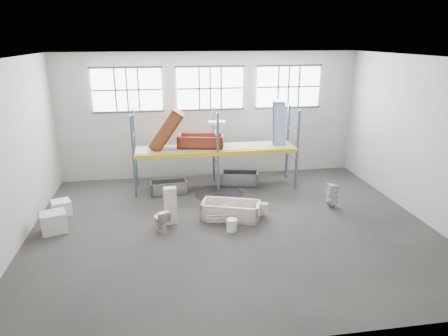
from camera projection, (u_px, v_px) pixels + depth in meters
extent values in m
cube|color=#433E3A|center=(232.00, 228.00, 12.43)|extent=(12.00, 10.00, 0.10)
cube|color=silver|center=(233.00, 56.00, 10.85)|extent=(12.00, 10.00, 0.10)
cube|color=#A7A39A|center=(210.00, 115.00, 16.38)|extent=(12.00, 0.10, 5.00)
cube|color=#BBB7AC|center=(285.00, 224.00, 6.90)|extent=(12.00, 0.10, 5.00)
cube|color=#BBB7AE|center=(8.00, 157.00, 10.73)|extent=(0.10, 10.00, 5.00)
cube|color=#B9B5AB|center=(424.00, 139.00, 12.55)|extent=(0.10, 10.00, 5.00)
cube|color=white|center=(127.00, 90.00, 15.46)|extent=(2.60, 0.04, 1.60)
cube|color=white|center=(210.00, 88.00, 15.94)|extent=(2.60, 0.04, 1.60)
cube|color=white|center=(288.00, 87.00, 16.42)|extent=(2.60, 0.04, 1.60)
cube|color=slate|center=(133.00, 157.00, 14.22)|extent=(0.08, 0.08, 3.00)
cube|color=slate|center=(135.00, 148.00, 15.35)|extent=(0.08, 0.08, 3.00)
cube|color=slate|center=(218.00, 154.00, 14.67)|extent=(0.08, 0.08, 3.00)
cube|color=slate|center=(213.00, 145.00, 15.80)|extent=(0.08, 0.08, 3.00)
cube|color=slate|center=(297.00, 150.00, 15.13)|extent=(0.08, 0.08, 3.00)
cube|color=slate|center=(287.00, 142.00, 16.25)|extent=(0.08, 0.08, 3.00)
cube|color=yellow|center=(218.00, 154.00, 14.67)|extent=(6.00, 0.10, 0.14)
cube|color=yellow|center=(213.00, 145.00, 15.80)|extent=(6.00, 0.10, 0.14)
cube|color=gray|center=(216.00, 147.00, 15.21)|extent=(5.90, 1.10, 0.03)
cylinder|color=black|center=(219.00, 194.00, 14.95)|extent=(1.80, 1.80, 0.00)
cube|color=beige|center=(262.00, 208.00, 13.01)|extent=(0.40, 0.23, 0.36)
imported|color=beige|center=(250.00, 213.00, 12.94)|extent=(0.46, 0.46, 0.16)
imported|color=beige|center=(161.00, 220.00, 12.08)|extent=(0.61, 0.77, 0.69)
cube|color=silver|center=(170.00, 206.00, 12.45)|extent=(0.41, 0.29, 1.18)
imported|color=silver|center=(332.00, 195.00, 13.68)|extent=(0.42, 0.41, 0.86)
imported|color=silver|center=(217.00, 135.00, 14.85)|extent=(0.64, 0.50, 0.57)
cylinder|color=silver|center=(232.00, 225.00, 12.08)|extent=(0.35, 0.35, 0.37)
cube|color=beige|center=(54.00, 222.00, 11.99)|extent=(0.87, 0.81, 0.61)
cube|color=white|center=(62.00, 208.00, 13.19)|extent=(0.74, 0.74, 0.47)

